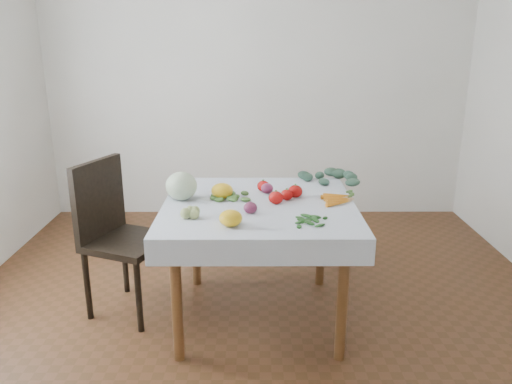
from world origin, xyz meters
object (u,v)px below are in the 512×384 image
table (259,219)px  carrot_bunch (339,199)px  chair (115,227)px  heirloom_back (222,191)px  cabbage (181,186)px

table → carrot_bunch: size_ratio=4.70×
chair → heirloom_back: chair is taller
table → chair: size_ratio=1.02×
table → cabbage: 0.51m
table → carrot_bunch: 0.49m
cabbage → heirloom_back: 0.25m
table → heirloom_back: heirloom_back is taller
heirloom_back → chair: bearing=178.3°
cabbage → carrot_bunch: 0.95m
chair → cabbage: (0.43, -0.04, 0.28)m
cabbage → heirloom_back: (0.24, 0.02, -0.04)m
chair → cabbage: chair is taller
chair → cabbage: bearing=-5.8°
chair → heirloom_back: 0.72m
chair → cabbage: 0.52m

